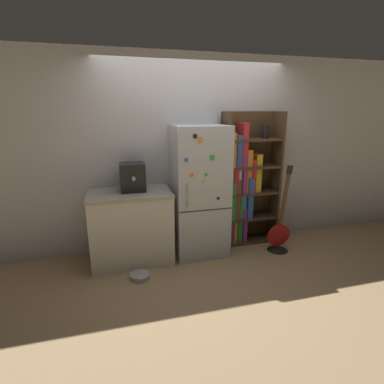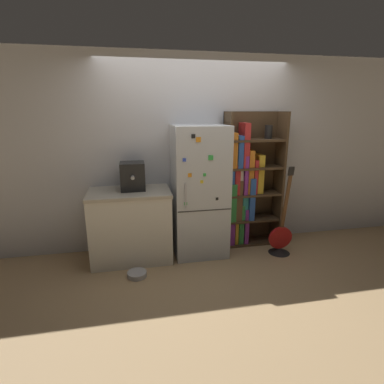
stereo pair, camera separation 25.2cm
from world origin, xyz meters
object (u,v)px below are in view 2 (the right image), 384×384
(guitar, at_px, (280,241))
(refrigerator, at_px, (199,192))
(bookshelf, at_px, (245,186))
(espresso_machine, at_px, (133,176))
(pet_bowl, at_px, (137,274))

(guitar, bearing_deg, refrigerator, 165.81)
(bookshelf, xyz_separation_m, espresso_machine, (-1.54, -0.11, 0.23))
(refrigerator, distance_m, pet_bowl, 1.28)
(guitar, bearing_deg, espresso_machine, 170.62)
(espresso_machine, relative_size, guitar, 0.29)
(refrigerator, relative_size, espresso_machine, 4.91)
(pet_bowl, bearing_deg, guitar, 6.81)
(bookshelf, distance_m, pet_bowl, 1.87)
(bookshelf, distance_m, espresso_machine, 1.56)
(refrigerator, bearing_deg, guitar, -14.19)
(pet_bowl, bearing_deg, espresso_machine, 89.18)
(refrigerator, height_order, guitar, refrigerator)
(refrigerator, xyz_separation_m, guitar, (1.06, -0.27, -0.68))
(refrigerator, xyz_separation_m, espresso_machine, (-0.85, 0.05, 0.23))
(espresso_machine, bearing_deg, bookshelf, 4.24)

